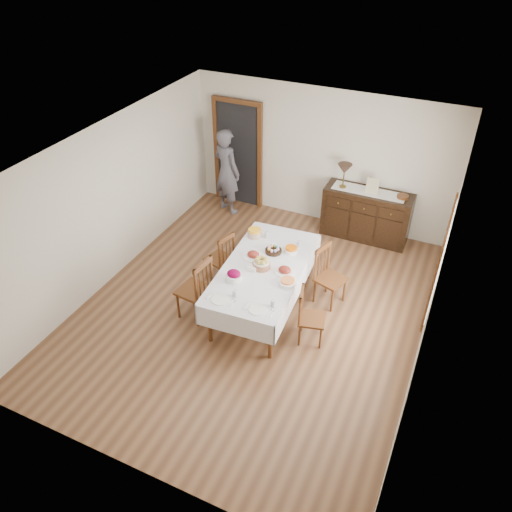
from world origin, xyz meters
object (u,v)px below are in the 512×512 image
at_px(chair_left_far, 221,257).
at_px(chair_right_far, 328,275).
at_px(chair_right_near, 309,316).
at_px(sideboard, 366,215).
at_px(person, 227,169).
at_px(chair_left_near, 197,288).
at_px(dining_table, 264,272).
at_px(table_lamp, 345,170).

height_order(chair_left_far, chair_right_far, chair_right_far).
xyz_separation_m(chair_right_near, sideboard, (0.05, 2.99, 0.03)).
distance_m(chair_right_near, person, 3.94).
bearing_deg(sideboard, person, -176.11).
height_order(chair_right_far, person, person).
bearing_deg(chair_left_near, sideboard, 158.27).
height_order(dining_table, person, person).
bearing_deg(chair_left_near, chair_right_near, 104.35).
bearing_deg(chair_right_near, table_lamp, -5.31).
bearing_deg(table_lamp, chair_right_near, -81.48).
distance_m(chair_left_far, sideboard, 2.91).
distance_m(chair_right_far, person, 3.31).
bearing_deg(sideboard, table_lamp, -175.31).
relative_size(dining_table, table_lamp, 5.10).
relative_size(person, table_lamp, 4.02).
relative_size(chair_left_near, person, 0.58).
relative_size(chair_left_near, chair_right_near, 1.21).
bearing_deg(chair_left_far, chair_right_far, 113.32).
bearing_deg(table_lamp, sideboard, 4.69).
relative_size(chair_right_far, person, 0.54).
distance_m(dining_table, table_lamp, 2.68).
relative_size(dining_table, chair_right_near, 2.63).
distance_m(sideboard, table_lamp, 0.96).
height_order(chair_right_near, table_lamp, table_lamp).
xyz_separation_m(chair_left_near, chair_right_near, (1.68, 0.23, -0.09)).
xyz_separation_m(chair_left_far, person, (-0.97, 2.09, 0.45)).
bearing_deg(dining_table, chair_left_far, 156.15).
xyz_separation_m(chair_left_far, sideboard, (1.81, 2.28, 0.01)).
bearing_deg(chair_left_near, chair_left_far, -168.30).
relative_size(chair_right_near, sideboard, 0.56).
bearing_deg(chair_left_near, table_lamp, 165.22).
height_order(chair_right_near, chair_right_far, chair_right_far).
xyz_separation_m(dining_table, table_lamp, (0.43, 2.57, 0.62)).
bearing_deg(chair_left_near, dining_table, 133.26).
bearing_deg(dining_table, person, 123.85).
xyz_separation_m(chair_right_near, chair_right_far, (-0.02, 0.94, 0.05)).
xyz_separation_m(chair_right_near, table_lamp, (-0.44, 2.95, 0.86)).
distance_m(dining_table, person, 3.06).
xyz_separation_m(person, table_lamp, (2.29, 0.15, 0.38)).
bearing_deg(chair_left_far, dining_table, 85.51).
bearing_deg(chair_right_near, chair_right_far, -12.42).
bearing_deg(person, table_lamp, -155.49).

